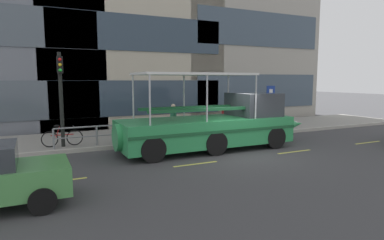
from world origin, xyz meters
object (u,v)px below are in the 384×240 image
object	(u,v)px
duck_tour_boat	(217,125)
leaned_bicycle	(62,138)
parking_sign	(270,100)
pedestrian_mid_left	(173,116)
pedestrian_near_bow	(225,114)
traffic_light_pole	(61,90)

from	to	relation	value
duck_tour_boat	leaned_bicycle	bearing A→B (deg)	157.36
parking_sign	pedestrian_mid_left	xyz separation A→B (m)	(-6.08, 0.41, -0.74)
leaned_bicycle	pedestrian_near_bow	xyz separation A→B (m)	(9.11, 1.08, 0.57)
parking_sign	duck_tour_boat	distance (m)	6.00
traffic_light_pole	duck_tour_boat	xyz separation A→B (m)	(6.36, -2.50, -1.59)
duck_tour_boat	pedestrian_mid_left	bearing A→B (deg)	104.58
traffic_light_pole	duck_tour_boat	bearing A→B (deg)	-21.46
traffic_light_pole	pedestrian_mid_left	bearing A→B (deg)	7.09
duck_tour_boat	pedestrian_near_bow	xyz separation A→B (m)	(2.73, 3.74, 0.05)
parking_sign	duck_tour_boat	world-z (taller)	duck_tour_boat
traffic_light_pole	pedestrian_mid_left	world-z (taller)	traffic_light_pole
pedestrian_near_bow	traffic_light_pole	bearing A→B (deg)	-172.25
parking_sign	pedestrian_near_bow	xyz separation A→B (m)	(-2.52, 0.96, -0.81)
parking_sign	duck_tour_boat	size ratio (longest dim) A/B	0.27
pedestrian_near_bow	pedestrian_mid_left	bearing A→B (deg)	-171.25
traffic_light_pole	parking_sign	distance (m)	11.64
pedestrian_near_bow	pedestrian_mid_left	xyz separation A→B (m)	(-3.56, -0.55, 0.06)
traffic_light_pole	leaned_bicycle	bearing A→B (deg)	97.58
pedestrian_near_bow	parking_sign	bearing A→B (deg)	-20.79
parking_sign	leaned_bicycle	distance (m)	11.71
duck_tour_boat	traffic_light_pole	bearing A→B (deg)	158.54
leaned_bicycle	pedestrian_mid_left	bearing A→B (deg)	5.42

